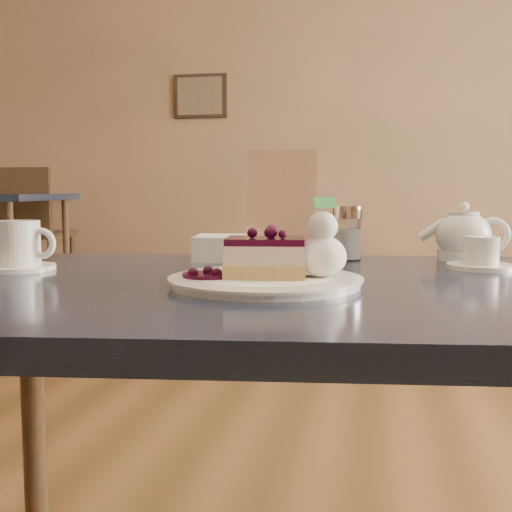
% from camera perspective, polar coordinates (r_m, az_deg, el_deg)
% --- Properties ---
extents(main_table, '(1.22, 0.89, 0.71)m').
position_cam_1_polar(main_table, '(0.97, 1.00, -6.58)').
color(main_table, '#192438').
rests_on(main_table, ground).
extents(dessert_plate, '(0.27, 0.27, 0.01)m').
position_cam_1_polar(dessert_plate, '(0.91, 0.84, -2.29)').
color(dessert_plate, white).
rests_on(dessert_plate, main_table).
extents(cheesecake_slice, '(0.12, 0.09, 0.06)m').
position_cam_1_polar(cheesecake_slice, '(0.91, 0.85, -0.17)').
color(cheesecake_slice, tan).
rests_on(cheesecake_slice, dessert_plate).
extents(whipped_cream, '(0.07, 0.07, 0.06)m').
position_cam_1_polar(whipped_cream, '(0.92, 5.92, -0.03)').
color(whipped_cream, white).
rests_on(whipped_cream, dessert_plate).
extents(berry_sauce, '(0.08, 0.08, 0.01)m').
position_cam_1_polar(berry_sauce, '(0.92, -4.22, -1.72)').
color(berry_sauce, '#340220').
rests_on(berry_sauce, dessert_plate).
extents(coffee_set, '(0.13, 0.12, 0.08)m').
position_cam_1_polar(coffee_set, '(1.16, -20.32, 0.67)').
color(coffee_set, white).
rests_on(coffee_set, main_table).
extents(tea_set, '(0.17, 0.24, 0.10)m').
position_cam_1_polar(tea_set, '(1.27, 18.18, 1.34)').
color(tea_set, white).
rests_on(tea_set, main_table).
extents(menu_card, '(0.14, 0.04, 0.21)m').
position_cam_1_polar(menu_card, '(1.22, 2.26, 4.45)').
color(menu_card, '#FBEEAE').
rests_on(menu_card, main_table).
extents(sugar_shaker, '(0.06, 0.06, 0.10)m').
position_cam_1_polar(sugar_shaker, '(1.25, 8.12, 2.08)').
color(sugar_shaker, white).
rests_on(sugar_shaker, main_table).
extents(napkin_stack, '(0.13, 0.13, 0.05)m').
position_cam_1_polar(napkin_stack, '(1.24, -2.75, 0.73)').
color(napkin_stack, white).
rests_on(napkin_stack, main_table).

